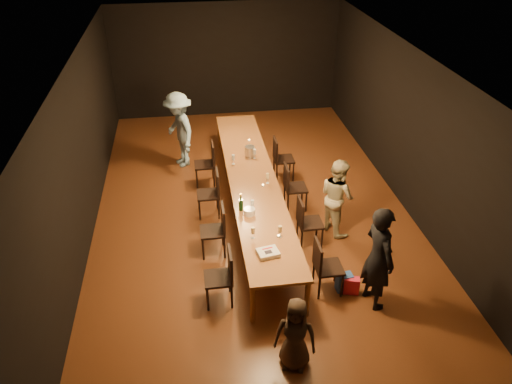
{
  "coord_description": "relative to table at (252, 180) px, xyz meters",
  "views": [
    {
      "loc": [
        -1.11,
        -8.09,
        5.45
      ],
      "look_at": [
        -0.06,
        -0.93,
        1.0
      ],
      "focal_mm": 35.0,
      "sensor_mm": 36.0,
      "label": 1
    }
  ],
  "objects": [
    {
      "name": "wineglass_1",
      "position": [
        0.17,
        -1.91,
        0.15
      ],
      "size": [
        0.06,
        0.06,
        0.21
      ],
      "primitive_type": null,
      "color": "beige",
      "rests_on": "table"
    },
    {
      "name": "chair_right_3",
      "position": [
        0.85,
        1.2,
        -0.24
      ],
      "size": [
        0.42,
        0.42,
        0.93
      ],
      "primitive_type": null,
      "rotation": [
        0.0,
        0.0,
        -1.57
      ],
      "color": "black",
      "rests_on": "ground"
    },
    {
      "name": "chair_right_2",
      "position": [
        0.85,
        0.0,
        -0.24
      ],
      "size": [
        0.42,
        0.42,
        0.93
      ],
      "primitive_type": null,
      "rotation": [
        0.0,
        0.0,
        -1.57
      ],
      "color": "black",
      "rests_on": "ground"
    },
    {
      "name": "birthday_cake",
      "position": [
        -0.09,
        -2.33,
        0.08
      ],
      "size": [
        0.35,
        0.3,
        0.07
      ],
      "rotation": [
        0.0,
        0.0,
        0.19
      ],
      "color": "white",
      "rests_on": "table"
    },
    {
      "name": "chair_left_0",
      "position": [
        -0.85,
        -2.4,
        -0.24
      ],
      "size": [
        0.42,
        0.42,
        0.93
      ],
      "primitive_type": null,
      "rotation": [
        0.0,
        0.0,
        1.57
      ],
      "color": "black",
      "rests_on": "ground"
    },
    {
      "name": "woman_birthday",
      "position": [
        1.47,
        -2.74,
        0.15
      ],
      "size": [
        0.54,
        0.7,
        1.7
      ],
      "primitive_type": "imported",
      "rotation": [
        0.0,
        0.0,
        1.81
      ],
      "color": "black",
      "rests_on": "ground"
    },
    {
      "name": "tealight_near",
      "position": [
        0.15,
        -1.92,
        0.06
      ],
      "size": [
        0.05,
        0.05,
        0.03
      ],
      "primitive_type": "cylinder",
      "color": "#B2B7B2",
      "rests_on": "table"
    },
    {
      "name": "chair_left_3",
      "position": [
        -0.85,
        1.2,
        -0.24
      ],
      "size": [
        0.42,
        0.42,
        0.93
      ],
      "primitive_type": null,
      "rotation": [
        0.0,
        0.0,
        1.57
      ],
      "color": "black",
      "rests_on": "ground"
    },
    {
      "name": "wineglass_4",
      "position": [
        -0.3,
        0.58,
        0.15
      ],
      "size": [
        0.06,
        0.06,
        0.21
      ],
      "primitive_type": null,
      "color": "silver",
      "rests_on": "table"
    },
    {
      "name": "plate_stack",
      "position": [
        -0.22,
        -1.21,
        0.1
      ],
      "size": [
        0.23,
        0.23,
        0.11
      ],
      "primitive_type": "cylinder",
      "rotation": [
        0.0,
        0.0,
        -0.23
      ],
      "color": "white",
      "rests_on": "table"
    },
    {
      "name": "ice_bucket",
      "position": [
        0.07,
        0.87,
        0.16
      ],
      "size": [
        0.2,
        0.2,
        0.22
      ],
      "primitive_type": "cylinder",
      "rotation": [
        0.0,
        0.0,
        -0.0
      ],
      "color": "#A2A3A7",
      "rests_on": "table"
    },
    {
      "name": "wineglass_0",
      "position": [
        -0.25,
        -1.89,
        0.15
      ],
      "size": [
        0.06,
        0.06,
        0.21
      ],
      "primitive_type": null,
      "color": "beige",
      "rests_on": "table"
    },
    {
      "name": "woman_tan",
      "position": [
        1.42,
        -0.84,
        0.02
      ],
      "size": [
        0.77,
        0.86,
        1.45
      ],
      "primitive_type": "imported",
      "rotation": [
        0.0,
        0.0,
        1.94
      ],
      "color": "beige",
      "rests_on": "ground"
    },
    {
      "name": "chair_left_1",
      "position": [
        -0.85,
        -1.2,
        -0.24
      ],
      "size": [
        0.42,
        0.42,
        0.93
      ],
      "primitive_type": null,
      "rotation": [
        0.0,
        0.0,
        1.57
      ],
      "color": "black",
      "rests_on": "ground"
    },
    {
      "name": "wineglass_2",
      "position": [
        -0.15,
        -1.11,
        0.15
      ],
      "size": [
        0.06,
        0.06,
        0.21
      ],
      "primitive_type": null,
      "color": "silver",
      "rests_on": "table"
    },
    {
      "name": "chair_right_1",
      "position": [
        0.85,
        -1.2,
        -0.24
      ],
      "size": [
        0.42,
        0.42,
        0.93
      ],
      "primitive_type": null,
      "rotation": [
        0.0,
        0.0,
        -1.57
      ],
      "color": "black",
      "rests_on": "ground"
    },
    {
      "name": "man_blue",
      "position": [
        -1.33,
        2.14,
        0.15
      ],
      "size": [
        0.99,
        1.26,
        1.71
      ],
      "primitive_type": "imported",
      "rotation": [
        0.0,
        0.0,
        -1.21
      ],
      "color": "#84ACCD",
      "rests_on": "ground"
    },
    {
      "name": "child",
      "position": [
        0.04,
        -3.73,
        -0.14
      ],
      "size": [
        0.63,
        0.51,
        1.11
      ],
      "primitive_type": "imported",
      "rotation": [
        0.0,
        0.0,
        -0.33
      ],
      "color": "#3A2A20",
      "rests_on": "ground"
    },
    {
      "name": "tealight_far",
      "position": [
        0.15,
        1.57,
        0.06
      ],
      "size": [
        0.05,
        0.05,
        0.03
      ],
      "primitive_type": "cylinder",
      "color": "#B2B7B2",
      "rests_on": "table"
    },
    {
      "name": "ground",
      "position": [
        0.0,
        0.0,
        -0.7
      ],
      "size": [
        10.0,
        10.0,
        0.0
      ],
      "primitive_type": "plane",
      "color": "#462611",
      "rests_on": "ground"
    },
    {
      "name": "wineglass_5",
      "position": [
        0.15,
        0.76,
        0.15
      ],
      "size": [
        0.06,
        0.06,
        0.21
      ],
      "primitive_type": null,
      "color": "silver",
      "rests_on": "table"
    },
    {
      "name": "gift_bag_blue",
      "position": [
        1.11,
        -2.43,
        -0.55
      ],
      "size": [
        0.25,
        0.18,
        0.3
      ],
      "primitive_type": "cube",
      "rotation": [
        0.0,
        0.0,
        0.09
      ],
      "color": "blue",
      "rests_on": "ground"
    },
    {
      "name": "wineglass_3",
      "position": [
        0.25,
        -0.25,
        0.15
      ],
      "size": [
        0.06,
        0.06,
        0.21
      ],
      "primitive_type": null,
      "color": "beige",
      "rests_on": "table"
    },
    {
      "name": "gift_bag_red",
      "position": [
        1.2,
        -2.52,
        -0.56
      ],
      "size": [
        0.27,
        0.19,
        0.28
      ],
      "primitive_type": "cube",
      "rotation": [
        0.0,
        0.0,
        -0.26
      ],
      "color": "#E22241",
      "rests_on": "ground"
    },
    {
      "name": "tealight_mid",
      "position": [
        0.15,
        -0.35,
        0.06
      ],
      "size": [
        0.05,
        0.05,
        0.03
      ],
      "primitive_type": "cylinder",
      "color": "#B2B7B2",
      "rests_on": "table"
    },
    {
      "name": "chair_right_0",
      "position": [
        0.85,
        -2.4,
        -0.24
      ],
      "size": [
        0.42,
        0.42,
        0.93
      ],
      "primitive_type": null,
      "rotation": [
        0.0,
        0.0,
        -1.57
      ],
      "color": "black",
      "rests_on": "ground"
    },
    {
      "name": "table",
      "position": [
        0.0,
        0.0,
        0.0
      ],
      "size": [
        0.9,
        6.0,
        0.75
      ],
      "color": "brown",
      "rests_on": "ground"
    },
    {
      "name": "chair_left_2",
      "position": [
        -0.85,
        0.0,
        -0.24
      ],
      "size": [
        0.42,
        0.42,
        0.93
      ],
      "primitive_type": null,
      "rotation": [
        0.0,
        0.0,
        1.57
      ],
      "color": "black",
      "rests_on": "ground"
    },
    {
      "name": "champagne_bottle",
      "position": [
        -0.34,
        -1.07,
        0.21
      ],
      "size": [
        0.09,
        0.09,
        0.32
      ],
      "primitive_type": null,
      "rotation": [
        0.0,
        0.0,
        0.25
      ],
      "color": "black",
      "rests_on": "table"
    },
    {
      "name": "room_shell",
      "position": [
        0.0,
        0.0,
        1.38
      ],
      "size": [
        6.04,
        10.04,
        3.02
      ],
      "color": "black",
      "rests_on": "ground"
    }
  ]
}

